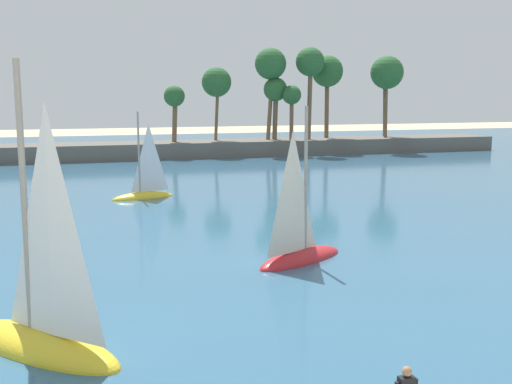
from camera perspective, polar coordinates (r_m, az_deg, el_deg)
sea at (r=61.75m, az=-13.47°, el=2.03°), size 220.00×98.68×0.06m
palm_headland at (r=70.88m, az=-12.84°, el=5.83°), size 96.60×6.31×12.56m
sailboat_mid_bay at (r=44.03m, az=-10.13°, el=0.21°), size 4.60×2.41×6.40m
sailboat_toward_headland at (r=27.20m, az=3.98°, el=-4.95°), size 5.04×3.65×7.15m
sailboat_far_left at (r=18.97m, az=-18.93°, el=-11.25°), size 5.35×5.67×8.71m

